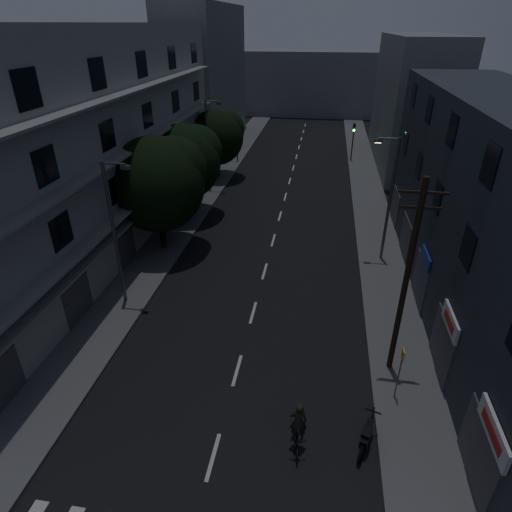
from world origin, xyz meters
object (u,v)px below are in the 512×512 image
(utility_pole, at_px, (406,278))
(bus_stop_sign, at_px, (401,365))
(cyclist, at_px, (298,433))
(motorcycle, at_px, (366,436))

(utility_pole, distance_m, bus_stop_sign, 3.50)
(utility_pole, xyz_separation_m, cyclist, (-3.88, -4.78, -4.11))
(utility_pole, height_order, motorcycle, utility_pole)
(bus_stop_sign, bearing_deg, motorcycle, -118.16)
(utility_pole, xyz_separation_m, motorcycle, (-1.35, -4.37, -4.34))
(bus_stop_sign, bearing_deg, cyclist, -142.87)
(utility_pole, bearing_deg, cyclist, -129.03)
(motorcycle, distance_m, cyclist, 2.57)
(motorcycle, bearing_deg, cyclist, -152.42)
(motorcycle, relative_size, cyclist, 0.90)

